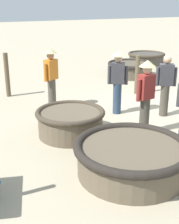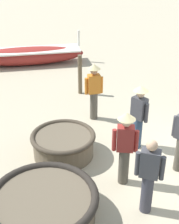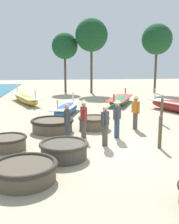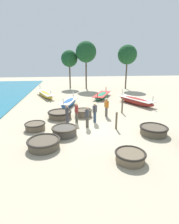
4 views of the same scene
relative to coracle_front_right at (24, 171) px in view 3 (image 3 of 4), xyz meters
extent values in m
plane|color=tan|center=(2.95, 2.53, -0.29)|extent=(80.00, 80.00, 0.00)
cylinder|color=brown|center=(0.00, 0.00, -0.06)|extent=(1.71, 1.71, 0.46)
torus|color=#332D26|center=(0.00, 0.00, 0.17)|extent=(1.85, 1.85, 0.14)
cylinder|color=brown|center=(0.68, 5.21, -0.03)|extent=(1.86, 1.86, 0.52)
torus|color=#28231E|center=(0.68, 5.21, 0.23)|extent=(2.01, 2.01, 0.15)
cylinder|color=#4C473F|center=(1.13, 1.62, -0.04)|extent=(1.55, 1.55, 0.50)
torus|color=#42382B|center=(1.13, 1.62, 0.22)|extent=(1.68, 1.68, 0.12)
cylinder|color=brown|center=(-0.94, 2.81, -0.07)|extent=(1.34, 1.34, 0.44)
torus|color=#332D26|center=(-0.94, 2.81, 0.15)|extent=(1.45, 1.45, 0.11)
cylinder|color=brown|center=(2.70, 5.46, -0.02)|extent=(1.43, 1.43, 0.53)
torus|color=#42382B|center=(2.70, 5.46, 0.25)|extent=(1.54, 1.54, 0.11)
ellipsoid|color=#285693|center=(1.49, 9.31, 0.03)|extent=(2.18, 4.17, 0.65)
cube|color=silver|center=(1.49, 9.31, 0.24)|extent=(2.13, 3.88, 0.06)
cylinder|color=silver|center=(2.03, 11.09, 0.60)|extent=(0.10, 0.10, 0.58)
cylinder|color=silver|center=(0.95, 7.53, 0.60)|extent=(0.10, 0.10, 0.58)
cylinder|color=silver|center=(7.91, 11.02, 0.75)|extent=(0.10, 0.10, 0.67)
ellipsoid|color=#237551|center=(5.81, 12.86, 0.00)|extent=(3.25, 5.18, 0.58)
cube|color=red|center=(5.81, 12.86, 0.19)|extent=(3.13, 4.82, 0.06)
cylinder|color=red|center=(6.78, 15.00, 0.50)|extent=(0.10, 0.10, 0.52)
cylinder|color=red|center=(4.83, 10.71, 0.50)|extent=(0.10, 0.10, 0.52)
ellipsoid|color=gold|center=(-1.57, 14.26, 0.06)|extent=(2.97, 5.71, 0.69)
cube|color=silver|center=(-1.57, 14.26, 0.28)|extent=(2.83, 5.29, 0.06)
cylinder|color=silver|center=(-2.54, 16.73, 0.66)|extent=(0.10, 0.10, 0.62)
cylinder|color=silver|center=(-0.59, 11.79, 0.66)|extent=(0.10, 0.10, 0.62)
cylinder|color=#4C473D|center=(2.04, 3.94, 0.12)|extent=(0.22, 0.22, 0.82)
cube|color=maroon|center=(2.04, 3.94, 0.80)|extent=(0.26, 0.36, 0.54)
sphere|color=#DBB28E|center=(2.04, 3.94, 1.18)|extent=(0.20, 0.20, 0.20)
cylinder|color=maroon|center=(2.06, 3.72, 0.75)|extent=(0.09, 0.09, 0.48)
cylinder|color=maroon|center=(2.01, 4.16, 0.75)|extent=(0.09, 0.09, 0.48)
cone|color=#D1BC84|center=(2.04, 3.94, 1.31)|extent=(0.36, 0.36, 0.14)
cylinder|color=#4C473D|center=(2.75, 2.78, 0.12)|extent=(0.22, 0.22, 0.82)
cube|color=#3D3D42|center=(2.75, 2.78, 0.80)|extent=(0.36, 0.40, 0.54)
sphere|color=tan|center=(2.75, 2.78, 1.18)|extent=(0.20, 0.20, 0.20)
cylinder|color=#3D3D42|center=(2.86, 2.97, 0.75)|extent=(0.09, 0.09, 0.48)
cylinder|color=#3D3D42|center=(2.64, 2.59, 0.75)|extent=(0.09, 0.09, 0.48)
cylinder|color=#4C473D|center=(4.68, 5.15, 0.12)|extent=(0.22, 0.22, 0.82)
cube|color=orange|center=(4.68, 5.15, 0.80)|extent=(0.35, 0.40, 0.54)
sphere|color=#A37556|center=(4.68, 5.15, 1.18)|extent=(0.20, 0.20, 0.20)
cylinder|color=orange|center=(4.77, 4.95, 0.75)|extent=(0.09, 0.09, 0.48)
cylinder|color=orange|center=(4.58, 5.35, 0.75)|extent=(0.09, 0.09, 0.48)
cone|color=#D1BC84|center=(4.68, 5.15, 1.31)|extent=(0.36, 0.36, 0.14)
cylinder|color=#2D425B|center=(3.45, 3.78, 0.12)|extent=(0.22, 0.22, 0.82)
cube|color=#3D3D42|center=(3.45, 3.78, 0.80)|extent=(0.38, 0.40, 0.54)
sphere|color=#DBB28E|center=(3.45, 3.78, 1.18)|extent=(0.20, 0.20, 0.20)
cylinder|color=#3D3D42|center=(3.58, 3.96, 0.75)|extent=(0.09, 0.09, 0.48)
cylinder|color=#3D3D42|center=(3.32, 3.60, 0.75)|extent=(0.09, 0.09, 0.48)
cone|color=#D1BC84|center=(3.45, 3.78, 1.31)|extent=(0.36, 0.36, 0.14)
cylinder|color=#383842|center=(1.32, 3.42, 0.12)|extent=(0.22, 0.22, 0.82)
cube|color=#3D3D42|center=(1.32, 3.42, 0.80)|extent=(0.25, 0.36, 0.54)
sphere|color=tan|center=(1.32, 3.42, 1.18)|extent=(0.20, 0.20, 0.20)
cylinder|color=#3D3D42|center=(1.30, 3.20, 0.75)|extent=(0.09, 0.09, 0.48)
cylinder|color=#3D3D42|center=(1.34, 3.64, 0.75)|extent=(0.09, 0.09, 0.48)
cylinder|color=brown|center=(6.35, 5.99, 0.39)|extent=(0.14, 0.14, 1.36)
cylinder|color=brown|center=(4.75, 2.23, 0.33)|extent=(0.14, 0.14, 1.24)
cylinder|color=#4C3D2D|center=(4.57, 20.62, 2.10)|extent=(0.24, 0.24, 4.77)
sphere|color=#194723|center=(4.57, 20.62, 5.65)|extent=(3.34, 3.34, 3.34)
cylinder|color=#4C3D2D|center=(11.20, 19.69, 1.93)|extent=(0.24, 0.24, 4.43)
sphere|color=#194723|center=(11.20, 19.69, 5.23)|extent=(3.10, 3.10, 3.10)
cylinder|color=#4C3D2D|center=(1.87, 21.88, 1.68)|extent=(0.24, 0.24, 3.94)
sphere|color=#194723|center=(1.87, 21.88, 4.62)|extent=(2.76, 2.76, 2.76)
camera|label=1|loc=(-3.23, 8.03, 2.56)|focal=50.00mm
camera|label=2|loc=(-3.24, 3.47, 4.13)|focal=50.00mm
camera|label=3|loc=(0.94, -6.88, 2.92)|focal=42.00mm
camera|label=4|loc=(1.44, -9.04, 4.46)|focal=28.00mm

